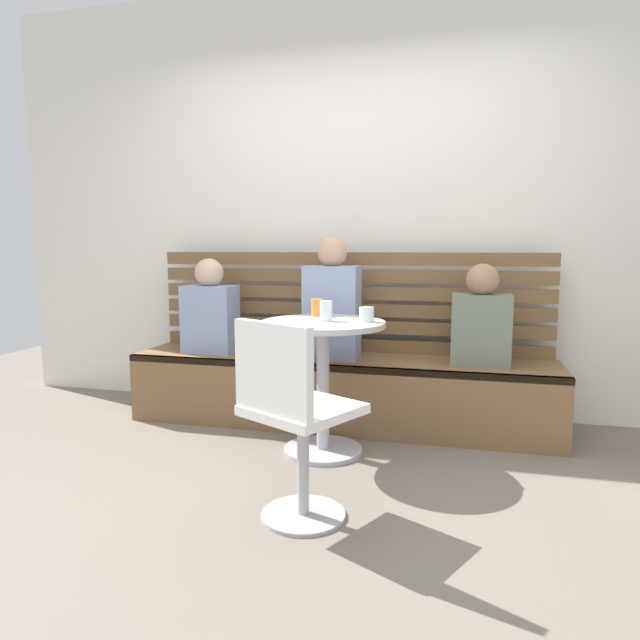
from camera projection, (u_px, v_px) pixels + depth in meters
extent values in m
plane|color=#70665B|center=(281.00, 507.00, 2.43)|extent=(8.00, 8.00, 0.00)
cube|color=white|center=(353.00, 202.00, 3.82)|extent=(5.20, 0.10, 2.90)
cube|color=brown|center=(339.00, 391.00, 3.56)|extent=(2.70, 0.52, 0.44)
cube|color=brown|center=(331.00, 368.00, 3.30)|extent=(2.70, 0.04, 0.04)
cube|color=brown|center=(347.00, 344.00, 3.76)|extent=(2.65, 0.04, 0.09)
cube|color=brown|center=(347.00, 326.00, 3.74)|extent=(2.65, 0.04, 0.09)
cube|color=brown|center=(347.00, 309.00, 3.73)|extent=(2.65, 0.04, 0.09)
cube|color=brown|center=(347.00, 293.00, 3.71)|extent=(2.65, 0.04, 0.09)
cube|color=brown|center=(347.00, 276.00, 3.70)|extent=(2.65, 0.04, 0.09)
cube|color=brown|center=(347.00, 259.00, 3.68)|extent=(2.65, 0.04, 0.09)
cylinder|color=#ADADB2|center=(323.00, 450.00, 3.10)|extent=(0.44, 0.44, 0.02)
cylinder|color=#ADADB2|center=(323.00, 388.00, 3.05)|extent=(0.07, 0.07, 0.69)
cylinder|color=#B7B2A8|center=(323.00, 324.00, 3.00)|extent=(0.68, 0.68, 0.03)
cylinder|color=#ADADB2|center=(303.00, 514.00, 2.35)|extent=(0.36, 0.36, 0.02)
cylinder|color=#ADADB2|center=(303.00, 466.00, 2.32)|extent=(0.05, 0.05, 0.45)
cube|color=white|center=(303.00, 409.00, 2.29)|extent=(0.54, 0.54, 0.04)
cube|color=white|center=(272.00, 369.00, 2.14)|extent=(0.37, 0.22, 0.36)
cube|color=#8C9EC6|center=(332.00, 312.00, 3.50)|extent=(0.34, 0.22, 0.58)
sphere|color=tan|center=(332.00, 252.00, 3.46)|extent=(0.19, 0.19, 0.19)
cube|color=slate|center=(481.00, 330.00, 3.28)|extent=(0.34, 0.22, 0.42)
sphere|color=#A37A5B|center=(483.00, 280.00, 3.24)|extent=(0.19, 0.19, 0.19)
cube|color=#8C9EC6|center=(210.00, 319.00, 3.70)|extent=(0.34, 0.22, 0.45)
sphere|color=#DBB293|center=(209.00, 273.00, 3.66)|extent=(0.19, 0.19, 0.19)
cylinder|color=white|center=(326.00, 311.00, 3.00)|extent=(0.07, 0.07, 0.11)
cylinder|color=orange|center=(317.00, 307.00, 3.22)|extent=(0.07, 0.07, 0.10)
cylinder|color=silver|center=(367.00, 314.00, 2.97)|extent=(0.08, 0.08, 0.08)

